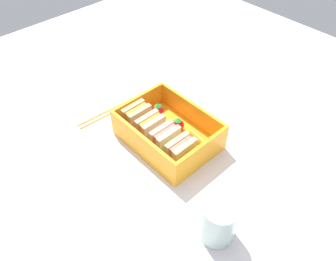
{
  "coord_description": "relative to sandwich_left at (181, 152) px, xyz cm",
  "views": [
    {
      "loc": [
        -31.31,
        29.08,
        45.77
      ],
      "look_at": [
        0.0,
        0.0,
        2.7
      ],
      "focal_mm": 35.0,
      "sensor_mm": 36.0,
      "label": 1
    }
  ],
  "objects": [
    {
      "name": "sandwich_center_left",
      "position": [
        3.94,
        0.0,
        0.0
      ],
      "size": [
        2.86,
        5.05,
        4.85
      ],
      "color": "beige",
      "rests_on": "bento_tray"
    },
    {
      "name": "sandwich_center_right",
      "position": [
        11.82,
        0.0,
        0.0
      ],
      "size": [
        2.86,
        5.05,
        4.85
      ],
      "color": "tan",
      "rests_on": "bento_tray"
    },
    {
      "name": "chopstick_pair",
      "position": [
        20.09,
        -1.06,
        -3.27
      ],
      "size": [
        2.89,
        18.34,
        0.7
      ],
      "color": "tan",
      "rests_on": "ground_plane"
    },
    {
      "name": "folded_napkin",
      "position": [
        8.59,
        -19.14,
        -3.42
      ],
      "size": [
        16.52,
        15.09,
        0.4
      ],
      "primitive_type": "cube",
      "rotation": [
        0.0,
        0.0,
        0.49
      ],
      "color": "white",
      "rests_on": "ground_plane"
    },
    {
      "name": "bento_tray",
      "position": [
        5.91,
        -2.53,
        -3.02
      ],
      "size": [
        17.56,
        13.02,
        1.2
      ],
      "primitive_type": "cube",
      "color": "orange",
      "rests_on": "ground_plane"
    },
    {
      "name": "strawberry_far_left",
      "position": [
        5.95,
        -5.05,
        -1.09
      ],
      "size": [
        2.41,
        2.41,
        3.01
      ],
      "color": "red",
      "rests_on": "bento_tray"
    },
    {
      "name": "carrot_stick_far_left",
      "position": [
        0.78,
        -5.76,
        -1.68
      ],
      "size": [
        4.89,
        1.95,
        1.48
      ],
      "primitive_type": "cylinder",
      "rotation": [
        1.57,
        0.0,
        4.61
      ],
      "color": "orange",
      "rests_on": "bento_tray"
    },
    {
      "name": "ground_plane",
      "position": [
        5.91,
        -2.53,
        -4.62
      ],
      "size": [
        120.0,
        120.0,
        2.0
      ],
      "primitive_type": "cube",
      "color": "silver"
    },
    {
      "name": "bento_rim",
      "position": [
        5.91,
        -2.53,
        -0.12
      ],
      "size": [
        17.56,
        13.02,
        4.61
      ],
      "color": "orange",
      "rests_on": "bento_tray"
    },
    {
      "name": "strawberry_left",
      "position": [
        11.54,
        -5.03,
        -1.1
      ],
      "size": [
        2.4,
        2.4,
        3.0
      ],
      "color": "red",
      "rests_on": "bento_tray"
    },
    {
      "name": "sandwich_left",
      "position": [
        0.0,
        0.0,
        0.0
      ],
      "size": [
        2.86,
        5.05,
        4.85
      ],
      "color": "#D1C381",
      "rests_on": "bento_tray"
    },
    {
      "name": "sandwich_center",
      "position": [
        7.88,
        0.0,
        0.0
      ],
      "size": [
        2.86,
        5.05,
        4.85
      ],
      "color": "#E1B68D",
      "rests_on": "bento_tray"
    },
    {
      "name": "drinking_glass",
      "position": [
        -13.0,
        5.23,
        0.01
      ],
      "size": [
        5.24,
        5.24,
        7.27
      ],
      "primitive_type": "cylinder",
      "color": "silver",
      "rests_on": "ground_plane"
    }
  ]
}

